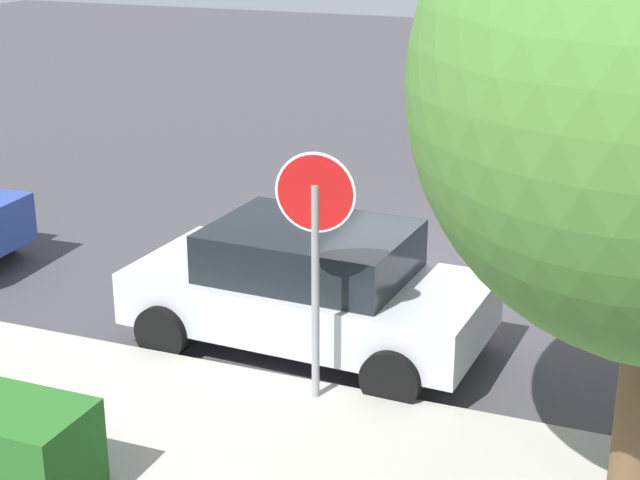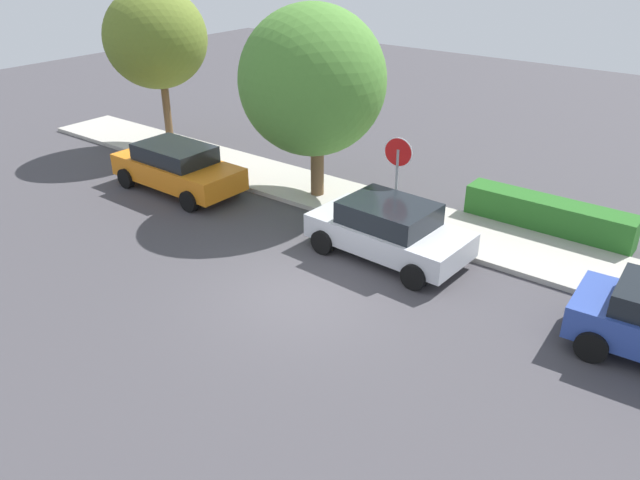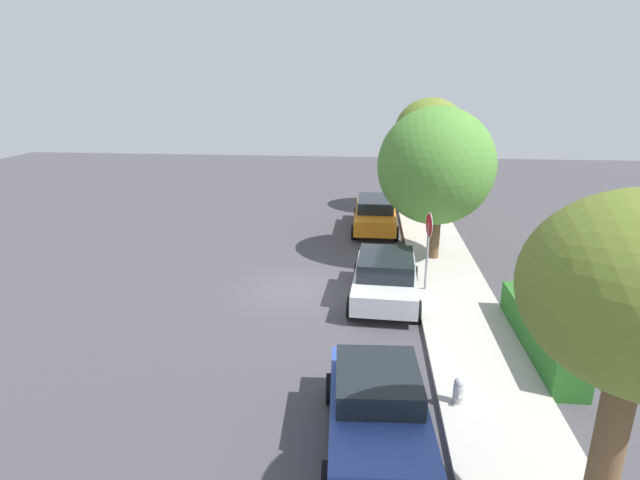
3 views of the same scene
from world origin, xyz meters
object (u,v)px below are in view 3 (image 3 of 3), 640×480
at_px(parked_car_silver, 385,277).
at_px(street_tree_far, 430,134).
at_px(parked_car_blue, 378,409).
at_px(parked_car_orange, 375,214).
at_px(fire_hydrant, 458,393).
at_px(stop_sign, 428,239).
at_px(street_tree_near_corner, 436,166).

relative_size(parked_car_silver, street_tree_far, 0.71).
bearing_deg(parked_car_blue, parked_car_orange, 179.68).
bearing_deg(fire_hydrant, stop_sign, -179.32).
bearing_deg(parked_car_blue, street_tree_near_corner, 168.41).
distance_m(parked_car_silver, fire_hydrant, 5.57).
height_order(parked_car_silver, fire_hydrant, parked_car_silver).
height_order(parked_car_silver, street_tree_far, street_tree_far).
bearing_deg(stop_sign, parked_car_silver, -65.04).
bearing_deg(stop_sign, parked_car_blue, -12.82).
distance_m(stop_sign, street_tree_near_corner, 3.70).
relative_size(stop_sign, fire_hydrant, 3.78).
xyz_separation_m(parked_car_blue, fire_hydrant, (-1.22, 1.71, -0.39)).
xyz_separation_m(parked_car_orange, street_tree_far, (-3.70, 2.66, 3.24)).
relative_size(parked_car_silver, parked_car_blue, 1.06).
distance_m(parked_car_blue, street_tree_far, 18.46).
bearing_deg(parked_car_blue, street_tree_far, 171.32).
bearing_deg(fire_hydrant, parked_car_orange, -172.87).
height_order(parked_car_orange, fire_hydrant, parked_car_orange).
bearing_deg(parked_car_orange, parked_car_silver, 1.80).
relative_size(street_tree_far, fire_hydrant, 8.11).
bearing_deg(street_tree_near_corner, parked_car_blue, -11.59).
height_order(parked_car_orange, parked_car_blue, parked_car_orange).
distance_m(parked_car_orange, street_tree_far, 5.59).
xyz_separation_m(stop_sign, parked_car_orange, (-7.06, -1.56, -1.09)).
bearing_deg(parked_car_orange, fire_hydrant, 7.13).
height_order(parked_car_blue, fire_hydrant, parked_car_blue).
height_order(parked_car_orange, street_tree_near_corner, street_tree_near_corner).
height_order(street_tree_near_corner, fire_hydrant, street_tree_near_corner).
distance_m(parked_car_blue, fire_hydrant, 2.14).
relative_size(parked_car_orange, fire_hydrant, 6.26).
height_order(stop_sign, street_tree_near_corner, street_tree_near_corner).
relative_size(parked_car_orange, street_tree_near_corner, 0.78).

